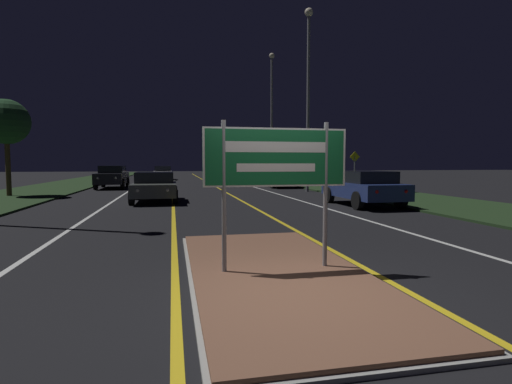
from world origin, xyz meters
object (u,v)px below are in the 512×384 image
object	(u,v)px
highway_sign	(276,164)
car_approaching_1	(112,176)
car_approaching_0	(155,186)
car_receding_0	(363,187)
car_receding_1	(280,177)
car_receding_3	(232,170)
streetlight_right_far	(272,108)
warning_sign	(355,168)
car_approaching_2	(163,172)
streetlight_right_near	(308,80)
car_receding_2	(248,173)

from	to	relation	value
highway_sign	car_approaching_1	distance (m)	23.63
highway_sign	car_approaching_0	world-z (taller)	highway_sign
car_receding_0	car_receding_1	size ratio (longest dim) A/B	1.09
car_receding_0	car_receding_1	xyz separation A→B (m)	(-0.05, 12.52, -0.05)
car_receding_3	car_approaching_1	size ratio (longest dim) A/B	0.94
highway_sign	car_approaching_0	bearing A→B (deg)	100.57
streetlight_right_far	car_approaching_0	size ratio (longest dim) A/B	2.61
car_receding_0	car_approaching_0	size ratio (longest dim) A/B	1.08
streetlight_right_far	warning_sign	xyz separation A→B (m)	(2.00, -11.61, -4.88)
car_receding_3	car_approaching_2	bearing A→B (deg)	-135.68
car_receding_0	car_receding_3	world-z (taller)	car_receding_3
highway_sign	streetlight_right_far	distance (m)	28.14
car_receding_1	warning_sign	size ratio (longest dim) A/B	1.77
streetlight_right_near	car_approaching_2	size ratio (longest dim) A/B	2.44
car_receding_2	car_approaching_2	world-z (taller)	car_approaching_2
streetlight_right_near	car_approaching_2	distance (m)	21.81
highway_sign	car_receding_1	xyz separation A→B (m)	(5.98, 21.51, -1.01)
highway_sign	car_receding_3	xyz separation A→B (m)	(5.78, 44.11, -0.93)
car_receding_1	warning_sign	bearing A→B (deg)	-66.39
highway_sign	car_approaching_1	xyz separation A→B (m)	(-5.59, 22.94, -0.90)
car_approaching_0	highway_sign	bearing A→B (deg)	-79.43
car_receding_2	car_approaching_2	distance (m)	8.73
streetlight_right_near	warning_sign	distance (m)	5.88
highway_sign	car_approaching_0	distance (m)	12.75
streetlight_right_far	car_receding_1	world-z (taller)	streetlight_right_far
streetlight_right_far	car_approaching_2	distance (m)	14.07
car_approaching_0	car_receding_3	bearing A→B (deg)	75.61
streetlight_right_far	warning_sign	distance (m)	12.75
warning_sign	highway_sign	bearing A→B (deg)	-119.52
streetlight_right_near	car_approaching_2	xyz separation A→B (m)	(-8.92, 19.01, -5.88)
streetlight_right_near	car_receding_1	distance (m)	7.45
car_receding_1	streetlight_right_near	bearing A→B (deg)	-84.22
streetlight_right_far	car_receding_2	size ratio (longest dim) A/B	2.26
warning_sign	car_approaching_0	bearing A→B (deg)	-165.55
car_approaching_2	car_receding_1	bearing A→B (deg)	-59.75
streetlight_right_near	car_receding_1	bearing A→B (deg)	95.78
streetlight_right_near	car_approaching_0	world-z (taller)	streetlight_right_near
car_receding_2	warning_sign	size ratio (longest dim) A/B	2.08
car_receding_1	car_approaching_1	bearing A→B (deg)	172.96
streetlight_right_far	car_receding_2	xyz separation A→B (m)	(-0.70, 7.02, -5.60)
streetlight_right_far	car_receding_3	xyz separation A→B (m)	(-0.90, 17.17, -5.55)
highway_sign	streetlight_right_far	xyz separation A→B (m)	(6.68, 26.94, 4.63)
car_approaching_0	warning_sign	bearing A→B (deg)	14.45
car_receding_0	car_receding_3	size ratio (longest dim) A/B	0.99
car_receding_3	car_approaching_1	distance (m)	24.03
car_receding_2	car_approaching_1	world-z (taller)	car_approaching_1
car_receding_0	car_approaching_2	bearing A→B (deg)	107.48
car_receding_1	warning_sign	xyz separation A→B (m)	(2.70, -6.18, 0.77)
highway_sign	car_receding_0	bearing A→B (deg)	56.17
car_receding_0	warning_sign	size ratio (longest dim) A/B	1.93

